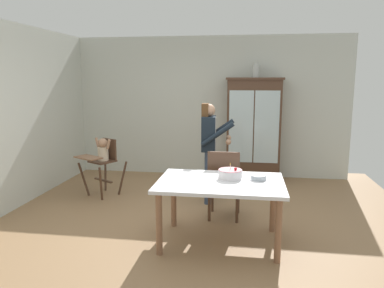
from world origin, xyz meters
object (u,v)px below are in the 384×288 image
high_chair_with_toddler (103,156)px  serving_bowl (259,177)px  china_cabinet (253,129)px  ceramic_vase (256,71)px  dining_table (220,189)px  birthday_cake (230,174)px  dining_chair_far_side (224,180)px  adult_person (209,141)px

high_chair_with_toddler → serving_bowl: high_chair_with_toddler is taller
china_cabinet → ceramic_vase: ceramic_vase is taller
china_cabinet → dining_table: china_cabinet is taller
high_chair_with_toddler → dining_table: size_ratio=0.66×
high_chair_with_toddler → dining_table: 2.52m
birthday_cake → dining_chair_far_side: dining_chair_far_side is taller
adult_person → dining_table: bearing=-171.4°
dining_table → serving_bowl: (0.43, 0.13, 0.12)m
adult_person → china_cabinet: bearing=-27.9°
ceramic_vase → adult_person: (-0.69, -1.45, -1.07)m
ceramic_vase → dining_table: bearing=-98.2°
china_cabinet → adult_person: 1.60m
adult_person → dining_chair_far_side: size_ratio=1.59×
dining_table → birthday_cake: 0.22m
birthday_cake → ceramic_vase: bearing=83.5°
high_chair_with_toddler → dining_chair_far_side: dining_chair_far_side is taller
ceramic_vase → dining_chair_far_side: ceramic_vase is taller
dining_table → dining_chair_far_side: bearing=90.4°
adult_person → dining_chair_far_side: (0.28, -0.70, -0.41)m
china_cabinet → birthday_cake: (-0.30, -2.72, -0.17)m
birthday_cake → adult_person: bearing=106.7°
birthday_cake → dining_table: bearing=-127.7°
ceramic_vase → adult_person: ceramic_vase is taller
high_chair_with_toddler → birthday_cake: bearing=-2.9°
adult_person → birthday_cake: (0.38, -1.28, -0.17)m
birthday_cake → dining_chair_far_side: (-0.11, 0.58, -0.24)m
ceramic_vase → serving_bowl: size_ratio=1.50×
dining_table → dining_chair_far_side: 0.72m
china_cabinet → dining_chair_far_side: bearing=-100.7°
china_cabinet → dining_chair_far_side: 2.22m
ceramic_vase → adult_person: bearing=-115.5°
high_chair_with_toddler → dining_chair_far_side: 2.17m
ceramic_vase → high_chair_with_toddler: ceramic_vase is taller
serving_bowl → high_chair_with_toddler: bearing=150.9°
ceramic_vase → birthday_cake: ceramic_vase is taller
china_cabinet → ceramic_vase: bearing=19.5°
adult_person → birthday_cake: size_ratio=5.47×
china_cabinet → high_chair_with_toddler: 2.80m
high_chair_with_toddler → dining_table: (2.02, -1.50, -0.01)m
dining_chair_far_side → china_cabinet: bearing=-99.7°
china_cabinet → serving_bowl: china_cabinet is taller
adult_person → dining_chair_far_side: adult_person is taller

